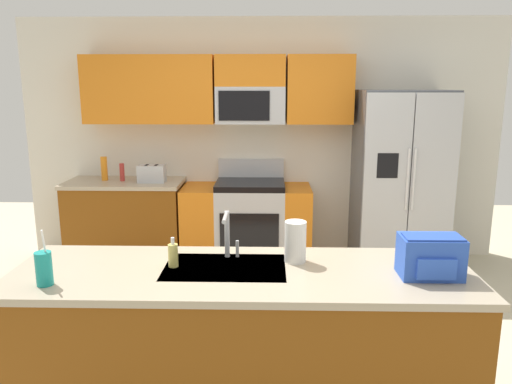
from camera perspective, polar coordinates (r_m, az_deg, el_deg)
The scene contains 14 objects.
ground_plane at distance 3.82m, azimuth 0.05°, elevation -17.60°, with size 9.00×9.00×0.00m, color beige.
kitchen_wall_unit at distance 5.41m, azimuth -0.93°, elevation 7.76°, with size 5.20×0.43×2.60m.
back_counter at distance 5.52m, azimuth -14.71°, elevation -3.33°, with size 1.23×0.63×0.90m.
range_oven at distance 5.32m, azimuth -1.06°, elevation -3.61°, with size 1.36×0.61×1.10m.
refrigerator at distance 5.31m, azimuth 16.28°, elevation 1.21°, with size 0.90×0.76×1.85m.
island_counter at distance 2.95m, azimuth -1.56°, elevation -17.14°, with size 2.55×0.81×0.90m.
toaster at distance 5.28m, azimuth -11.95°, elevation 2.10°, with size 0.28×0.16×0.18m.
pepper_mill at distance 5.41m, azimuth -15.21°, elevation 2.22°, with size 0.05×0.05×0.19m, color #B2332D.
bottle_orange at distance 5.50m, azimuth -17.13°, elevation 2.60°, with size 0.07×0.07×0.25m, color orange.
sink_faucet at distance 2.89m, azimuth -3.30°, elevation -4.52°, with size 0.09×0.21×0.28m.
drink_cup_teal at distance 2.76m, azimuth -23.30°, elevation -8.11°, with size 0.08×0.08×0.30m.
soap_dispenser at distance 2.83m, azimuth -9.55°, elevation -7.18°, with size 0.06×0.06×0.17m.
paper_towel_roll at distance 2.86m, azimuth 4.57°, elevation -5.74°, with size 0.12×0.12×0.24m, color white.
backpack at distance 2.79m, azimuth 19.53°, elevation -6.94°, with size 0.32×0.22×0.23m.
Camera 1 is at (0.08, -3.31, 1.91)m, focal length 34.63 mm.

